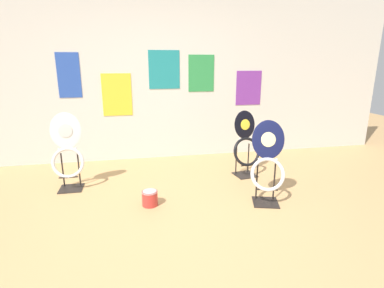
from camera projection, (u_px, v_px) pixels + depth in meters
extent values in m
plane|color=tan|center=(181.00, 235.00, 2.75)|extent=(14.00, 14.00, 0.00)
cube|color=silver|center=(155.00, 78.00, 4.71)|extent=(8.00, 0.06, 2.60)
cube|color=#284CAD|center=(69.00, 75.00, 4.42)|extent=(0.33, 0.01, 0.66)
cube|color=teal|center=(164.00, 70.00, 4.67)|extent=(0.48, 0.01, 0.59)
cube|color=#2D8E47|center=(201.00, 73.00, 4.80)|extent=(0.42, 0.01, 0.58)
cube|color=yellow|center=(117.00, 95.00, 4.63)|extent=(0.45, 0.01, 0.65)
cube|color=purple|center=(249.00, 88.00, 5.02)|extent=(0.44, 0.01, 0.56)
cube|color=black|center=(265.00, 202.00, 3.39)|extent=(0.35, 0.35, 0.01)
cylinder|color=black|center=(257.00, 180.00, 3.42)|extent=(0.02, 0.02, 0.46)
cylinder|color=black|center=(274.00, 180.00, 3.41)|extent=(0.02, 0.02, 0.46)
cylinder|color=black|center=(268.00, 190.00, 3.26)|extent=(0.22, 0.08, 0.02)
torus|color=silver|center=(268.00, 174.00, 3.28)|extent=(0.41, 0.29, 0.36)
ellipsoid|color=#141942|center=(268.00, 140.00, 3.30)|extent=(0.38, 0.22, 0.43)
ellipsoid|color=beige|center=(268.00, 140.00, 3.28)|extent=(0.17, 0.09, 0.16)
sphere|color=silver|center=(259.00, 159.00, 3.31)|extent=(0.02, 0.02, 0.02)
sphere|color=silver|center=(277.00, 159.00, 3.29)|extent=(0.02, 0.02, 0.02)
cube|color=black|center=(245.00, 175.00, 4.22)|extent=(0.32, 0.32, 0.01)
cylinder|color=black|center=(236.00, 159.00, 4.21)|extent=(0.02, 0.02, 0.42)
cylinder|color=black|center=(248.00, 158.00, 4.28)|extent=(0.02, 0.02, 0.42)
cylinder|color=black|center=(248.00, 165.00, 4.10)|extent=(0.22, 0.05, 0.02)
torus|color=black|center=(247.00, 152.00, 4.11)|extent=(0.42, 0.23, 0.39)
ellipsoid|color=black|center=(245.00, 125.00, 4.10)|extent=(0.33, 0.13, 0.38)
ellipsoid|color=yellow|center=(245.00, 125.00, 4.08)|extent=(0.14, 0.05, 0.15)
sphere|color=silver|center=(240.00, 139.00, 4.09)|extent=(0.02, 0.02, 0.02)
sphere|color=silver|center=(251.00, 138.00, 4.15)|extent=(0.02, 0.02, 0.02)
cube|color=black|center=(71.00, 188.00, 3.76)|extent=(0.28, 0.28, 0.01)
cylinder|color=black|center=(63.00, 170.00, 3.77)|extent=(0.02, 0.02, 0.44)
cylinder|color=black|center=(79.00, 169.00, 3.81)|extent=(0.02, 0.02, 0.44)
cylinder|color=black|center=(69.00, 177.00, 3.64)|extent=(0.22, 0.02, 0.02)
torus|color=silver|center=(68.00, 163.00, 3.65)|extent=(0.38, 0.14, 0.38)
ellipsoid|color=white|center=(66.00, 131.00, 3.61)|extent=(0.36, 0.06, 0.44)
ellipsoid|color=silver|center=(65.00, 131.00, 3.60)|extent=(0.16, 0.02, 0.17)
sphere|color=silver|center=(59.00, 149.00, 3.63)|extent=(0.02, 0.02, 0.02)
sphere|color=silver|center=(76.00, 148.00, 3.67)|extent=(0.02, 0.02, 0.02)
cylinder|color=red|center=(150.00, 198.00, 3.31)|extent=(0.17, 0.17, 0.17)
torus|color=silver|center=(150.00, 192.00, 3.29)|extent=(0.18, 0.18, 0.01)
cylinder|color=#B2B2B7|center=(150.00, 191.00, 3.29)|extent=(0.15, 0.15, 0.00)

